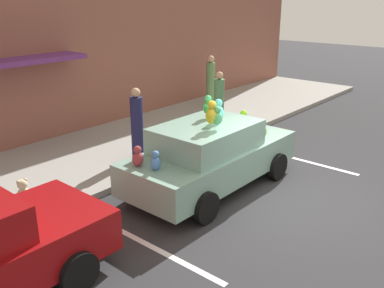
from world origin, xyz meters
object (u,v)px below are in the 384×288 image
object	(u,v)px
pedestrian_near_shopfront	(211,82)
pedestrian_by_lamp	(137,125)
plush_covered_car	(211,154)
teddy_bear_on_sidewalk	(23,193)
pedestrian_walking_past	(219,104)

from	to	relation	value
pedestrian_near_shopfront	pedestrian_by_lamp	world-z (taller)	pedestrian_near_shopfront
pedestrian_near_shopfront	plush_covered_car	bearing A→B (deg)	-141.72
plush_covered_car	teddy_bear_on_sidewalk	size ratio (longest dim) A/B	7.87
teddy_bear_on_sidewalk	pedestrian_near_shopfront	world-z (taller)	pedestrian_near_shopfront
plush_covered_car	teddy_bear_on_sidewalk	world-z (taller)	plush_covered_car
teddy_bear_on_sidewalk	pedestrian_by_lamp	world-z (taller)	pedestrian_by_lamp
pedestrian_walking_past	pedestrian_by_lamp	size ratio (longest dim) A/B	1.02
teddy_bear_on_sidewalk	pedestrian_walking_past	distance (m)	6.44
plush_covered_car	pedestrian_walking_past	bearing A→B (deg)	34.51
teddy_bear_on_sidewalk	pedestrian_walking_past	size ratio (longest dim) A/B	0.30
pedestrian_near_shopfront	pedestrian_by_lamp	size ratio (longest dim) A/B	1.03
plush_covered_car	pedestrian_walking_past	size ratio (longest dim) A/B	2.35
plush_covered_car	pedestrian_near_shopfront	size ratio (longest dim) A/B	2.32
teddy_bear_on_sidewalk	pedestrian_near_shopfront	xyz separation A→B (m)	(8.83, 2.19, 0.64)
pedestrian_by_lamp	teddy_bear_on_sidewalk	bearing A→B (deg)	-176.00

